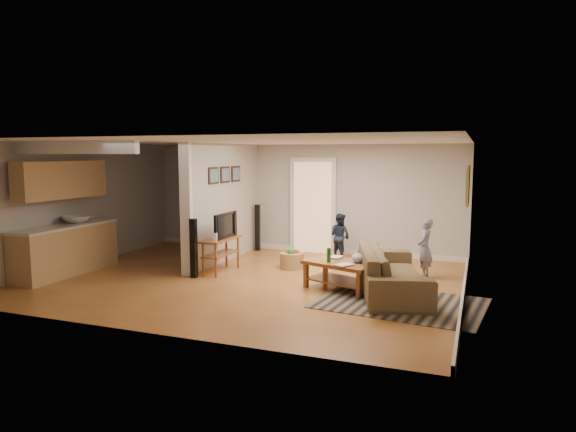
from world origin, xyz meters
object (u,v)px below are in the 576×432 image
object	(u,v)px
coffee_table	(342,268)
toy_basket	(292,260)
speaker_left	(194,248)
sofa	(391,293)
tv_console	(221,241)
speaker_right	(258,228)
child	(424,278)
toddler	(340,259)

from	to	relation	value
coffee_table	toy_basket	xyz separation A→B (m)	(-1.35, 1.20, -0.19)
speaker_left	toy_basket	xyz separation A→B (m)	(1.43, 1.37, -0.37)
sofa	speaker_left	size ratio (longest dim) A/B	2.25
sofa	speaker_left	xyz separation A→B (m)	(-3.60, -0.24, 0.55)
tv_console	toy_basket	size ratio (longest dim) A/B	2.21
speaker_right	tv_console	bearing A→B (deg)	-89.68
speaker_left	speaker_right	xyz separation A→B (m)	(0.00, 2.90, -0.00)
child	tv_console	bearing A→B (deg)	-70.19
coffee_table	speaker_right	size ratio (longest dim) A/B	1.26
toddler	child	bearing A→B (deg)	177.03
speaker_left	child	world-z (taller)	speaker_left
speaker_right	child	world-z (taller)	speaker_right
speaker_right	child	xyz separation A→B (m)	(4.00, -1.43, -0.55)
tv_console	child	size ratio (longest dim) A/B	0.96
toy_basket	toddler	bearing A→B (deg)	60.59
coffee_table	speaker_left	xyz separation A→B (m)	(-2.78, -0.16, 0.18)
toy_basket	child	world-z (taller)	child
toddler	speaker_right	bearing A→B (deg)	17.59
speaker_right	toy_basket	world-z (taller)	speaker_right
sofa	child	size ratio (longest dim) A/B	2.23
tv_console	toddler	distance (m)	2.76
toy_basket	speaker_right	bearing A→B (deg)	133.03
toy_basket	child	distance (m)	2.58
sofa	coffee_table	size ratio (longest dim) A/B	1.80
toy_basket	toddler	xyz separation A→B (m)	(0.67, 1.19, -0.18)
coffee_table	toddler	size ratio (longest dim) A/B	1.36
child	toddler	bearing A→B (deg)	-113.20
sofa	tv_console	bearing A→B (deg)	67.52
speaker_left	child	distance (m)	4.30
tv_console	speaker_left	bearing A→B (deg)	-113.36
child	toddler	distance (m)	2.19
tv_console	speaker_left	world-z (taller)	speaker_left
speaker_left	coffee_table	bearing A→B (deg)	0.02
sofa	child	world-z (taller)	child
sofa	speaker_right	size ratio (longest dim) A/B	2.26
speaker_left	sofa	bearing A→B (deg)	0.47
speaker_left	toy_basket	bearing A→B (deg)	40.37
coffee_table	toddler	xyz separation A→B (m)	(-0.68, 2.40, -0.37)
sofa	speaker_right	distance (m)	4.51
coffee_table	child	xyz separation A→B (m)	(1.22, 1.31, -0.37)
speaker_left	toy_basket	distance (m)	2.01
coffee_table	toy_basket	distance (m)	1.82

